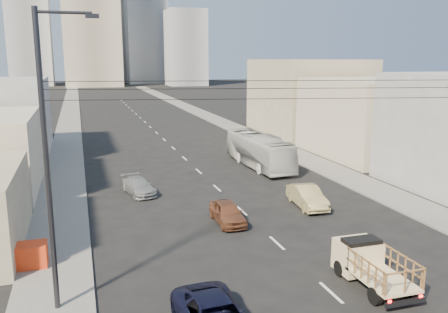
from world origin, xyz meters
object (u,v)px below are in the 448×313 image
city_bus (259,151)px  sedan_grey (138,186)px  crate_stack (28,255)px  sedan_tan (307,197)px  flatbed_pickup (371,262)px  sedan_brown (227,213)px  streetlamp_left (49,157)px

city_bus → sedan_grey: bearing=-155.4°
city_bus → crate_stack: bearing=-138.9°
sedan_tan → crate_stack: (-17.63, -4.95, -0.05)m
flatbed_pickup → sedan_brown: size_ratio=1.11×
sedan_brown → streetlamp_left: streetlamp_left is taller
sedan_tan → city_bus: bearing=88.8°
flatbed_pickup → sedan_brown: (-3.73, 9.84, -0.42)m
city_bus → streetlamp_left: streetlamp_left is taller
flatbed_pickup → sedan_brown: 10.53m
sedan_tan → streetlamp_left: bearing=-144.5°
sedan_brown → sedan_tan: (6.29, 1.52, 0.06)m
streetlamp_left → crate_stack: streetlamp_left is taller
sedan_brown → sedan_tan: 6.47m
flatbed_pickup → city_bus: (3.90, 24.07, 0.46)m
city_bus → flatbed_pickup: bearing=-101.0°
sedan_brown → crate_stack: size_ratio=2.21×
flatbed_pickup → city_bus: bearing=80.8°
city_bus → sedan_brown: size_ratio=2.80×
sedan_tan → streetlamp_left: streetlamp_left is taller
flatbed_pickup → sedan_tan: size_ratio=0.98×
flatbed_pickup → crate_stack: size_ratio=2.45×
flatbed_pickup → sedan_grey: (-8.25, 18.04, -0.48)m
sedan_grey → crate_stack: crate_stack is taller
sedan_tan → sedan_grey: size_ratio=1.06×
sedan_grey → sedan_brown: bearing=-73.6°
streetlamp_left → sedan_grey: bearing=72.1°
sedan_brown → sedan_tan: size_ratio=0.89×
sedan_grey → crate_stack: bearing=-132.8°
streetlamp_left → crate_stack: bearing=109.4°
flatbed_pickup → crate_stack: (-15.07, 6.42, -0.40)m
sedan_tan → crate_stack: size_ratio=2.49×
crate_stack → sedan_brown: bearing=16.8°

